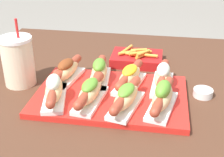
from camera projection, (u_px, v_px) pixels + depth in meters
The scene contains 12 objects.
serving_tray at pixel (111, 96), 0.95m from camera, with size 0.45×0.30×0.02m.
hot_dog_0 at pixel (54, 89), 0.89m from camera, with size 0.10×0.20×0.08m.
hot_dog_1 at pixel (90, 92), 0.88m from camera, with size 0.08×0.21×0.07m.
hot_dog_2 at pixel (126, 97), 0.86m from camera, with size 0.10×0.20×0.07m.
hot_dog_3 at pixel (162, 97), 0.85m from camera, with size 0.09×0.20×0.08m.
hot_dog_4 at pixel (66, 71), 1.00m from camera, with size 0.09×0.20×0.07m.
hot_dog_5 at pixel (99, 72), 1.00m from camera, with size 0.07×0.21×0.08m.
hot_dog_6 at pixel (130, 76), 0.97m from camera, with size 0.10×0.20×0.07m.
hot_dog_7 at pixel (163, 77), 0.96m from camera, with size 0.07×0.21×0.08m.
sauce_bowl at pixel (203, 92), 0.96m from camera, with size 0.06×0.06×0.02m.
drink_cup at pixel (18, 61), 1.00m from camera, with size 0.10×0.10×0.22m.
fries_basket at pixel (137, 58), 1.17m from camera, with size 0.19×0.14×0.06m.
Camera 1 is at (0.19, -0.84, 1.20)m, focal length 50.00 mm.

